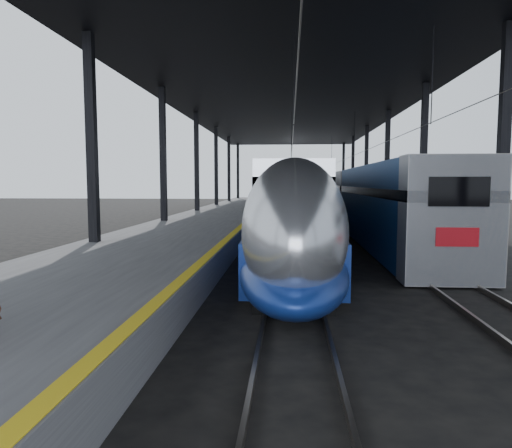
# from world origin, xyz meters

# --- Properties ---
(ground) EXTENTS (160.00, 160.00, 0.00)m
(ground) POSITION_xyz_m (0.00, 0.00, 0.00)
(ground) COLOR black
(ground) RESTS_ON ground
(platform) EXTENTS (6.00, 80.00, 1.00)m
(platform) POSITION_xyz_m (-3.50, 20.00, 0.50)
(platform) COLOR #4C4C4F
(platform) RESTS_ON ground
(yellow_strip) EXTENTS (0.30, 80.00, 0.01)m
(yellow_strip) POSITION_xyz_m (-0.70, 20.00, 1.00)
(yellow_strip) COLOR gold
(yellow_strip) RESTS_ON platform
(rails) EXTENTS (6.52, 80.00, 0.16)m
(rails) POSITION_xyz_m (4.50, 20.00, 0.08)
(rails) COLOR slate
(rails) RESTS_ON ground
(canopy) EXTENTS (18.00, 75.00, 9.47)m
(canopy) POSITION_xyz_m (1.90, 20.00, 9.12)
(canopy) COLOR black
(canopy) RESTS_ON ground
(tgv_train) EXTENTS (2.88, 65.20, 4.13)m
(tgv_train) POSITION_xyz_m (2.00, 27.63, 1.93)
(tgv_train) COLOR #B7B9BF
(tgv_train) RESTS_ON ground
(second_train) EXTENTS (3.05, 56.05, 4.20)m
(second_train) POSITION_xyz_m (7.00, 29.26, 2.13)
(second_train) COLOR navy
(second_train) RESTS_ON ground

